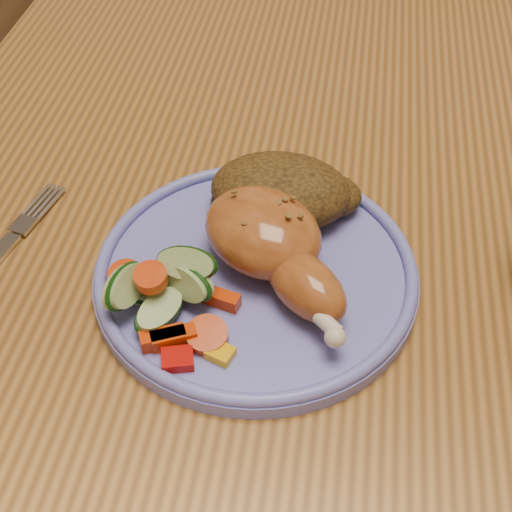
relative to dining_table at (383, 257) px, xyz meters
name	(u,v)px	position (x,y,z in m)	size (l,w,h in m)	color
dining_table	(383,257)	(0.00, 0.00, 0.00)	(0.90, 1.40, 0.75)	#905D26
chair_far	(380,72)	(0.00, 0.63, -0.17)	(0.42, 0.42, 0.91)	#4C2D16
plate	(256,275)	(-0.11, -0.12, 0.09)	(0.25, 0.25, 0.01)	#6666BD
plate_rim	(256,265)	(-0.11, -0.12, 0.10)	(0.25, 0.25, 0.01)	#6666BD
chicken_leg	(273,244)	(-0.09, -0.12, 0.12)	(0.14, 0.16, 0.05)	#A65722
rice_pilaf	(283,192)	(-0.09, -0.05, 0.11)	(0.12, 0.08, 0.05)	#4F3613
vegetable_pile	(166,294)	(-0.16, -0.17, 0.11)	(0.11, 0.10, 0.05)	#A50A05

